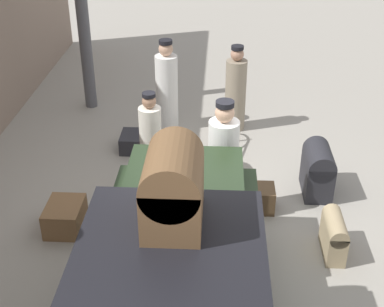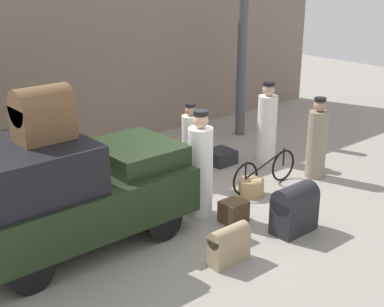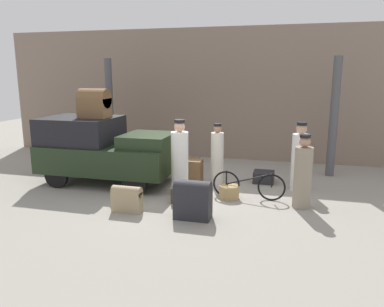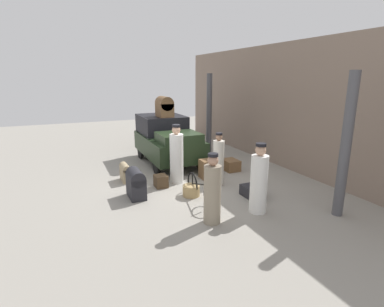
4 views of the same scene
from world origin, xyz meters
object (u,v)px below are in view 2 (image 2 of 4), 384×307
at_px(trunk_on_truck_roof, 43,113).
at_px(trunk_large_brown, 166,178).
at_px(porter_lifting_near_truck, 200,168).
at_px(bicycle, 265,171).
at_px(porter_with_bicycle, 317,142).
at_px(trunk_barrel_dark, 229,244).
at_px(trunk_wicker_pale, 295,208).
at_px(conductor_in_dark_uniform, 191,148).
at_px(truck, 63,190).
at_px(porter_standing_middle, 267,125).
at_px(wicker_basket, 251,187).
at_px(suitcase_tan_flat, 234,211).
at_px(trunk_umber_medium, 221,157).
at_px(suitcase_small_leather, 112,172).

bearing_deg(trunk_on_truck_roof, trunk_large_brown, 12.71).
bearing_deg(porter_lifting_near_truck, trunk_on_truck_roof, 169.42).
relative_size(bicycle, porter_with_bicycle, 1.04).
relative_size(trunk_barrel_dark, trunk_wicker_pale, 0.80).
height_order(conductor_in_dark_uniform, trunk_on_truck_roof, trunk_on_truck_roof).
xyz_separation_m(truck, trunk_barrel_dark, (1.58, -1.97, -0.65)).
height_order(bicycle, trunk_large_brown, bicycle).
relative_size(porter_with_bicycle, trunk_large_brown, 2.63).
distance_m(porter_standing_middle, trunk_large_brown, 2.86).
relative_size(porter_lifting_near_truck, trunk_wicker_pale, 2.29).
bearing_deg(trunk_large_brown, wicker_basket, -42.64).
bearing_deg(trunk_on_truck_roof, porter_lifting_near_truck, -10.58).
relative_size(suitcase_tan_flat, trunk_large_brown, 0.66).
xyz_separation_m(truck, conductor_in_dark_uniform, (3.06, 0.64, -0.19)).
height_order(suitcase_tan_flat, trunk_wicker_pale, trunk_wicker_pale).
distance_m(truck, wicker_basket, 3.71).
relative_size(wicker_basket, porter_lifting_near_truck, 0.26).
xyz_separation_m(wicker_basket, porter_standing_middle, (1.62, 1.11, 0.65)).
relative_size(porter_standing_middle, trunk_on_truck_roof, 2.24).
xyz_separation_m(truck, trunk_wicker_pale, (3.06, -1.97, -0.53)).
distance_m(trunk_umber_medium, suitcase_tan_flat, 2.78).
distance_m(bicycle, trunk_on_truck_roof, 4.65).
height_order(trunk_umber_medium, trunk_on_truck_roof, trunk_on_truck_roof).
distance_m(porter_standing_middle, porter_with_bicycle, 1.31).
xyz_separation_m(porter_standing_middle, trunk_umber_medium, (-0.92, 0.49, -0.65)).
bearing_deg(trunk_large_brown, porter_lifting_near_truck, -93.36).
distance_m(trunk_wicker_pale, trunk_large_brown, 2.64).
xyz_separation_m(bicycle, trunk_barrel_dark, (-2.46, -1.54, -0.03)).
bearing_deg(porter_standing_middle, porter_with_bicycle, -87.92).
bearing_deg(trunk_barrel_dark, trunk_on_truck_roof, 132.08).
height_order(wicker_basket, porter_lifting_near_truck, porter_lifting_near_truck).
xyz_separation_m(trunk_wicker_pale, trunk_large_brown, (-0.67, 2.55, -0.11)).
relative_size(porter_with_bicycle, trunk_barrel_dark, 2.55).
height_order(conductor_in_dark_uniform, suitcase_small_leather, conductor_in_dark_uniform).
xyz_separation_m(conductor_in_dark_uniform, suitcase_small_leather, (-1.13, 1.12, -0.57)).
distance_m(porter_with_bicycle, trunk_large_brown, 3.17).
xyz_separation_m(suitcase_small_leather, trunk_large_brown, (0.47, -1.18, 0.12)).
height_order(bicycle, trunk_umber_medium, bicycle).
relative_size(trunk_barrel_dark, trunk_on_truck_roof, 0.83).
relative_size(truck, trunk_large_brown, 5.66).
xyz_separation_m(suitcase_small_leather, trunk_wicker_pale, (1.13, -3.74, 0.23)).
distance_m(conductor_in_dark_uniform, trunk_umber_medium, 1.45).
relative_size(wicker_basket, porter_with_bicycle, 0.29).
bearing_deg(wicker_basket, trunk_on_truck_roof, 172.33).
xyz_separation_m(wicker_basket, suitcase_small_leather, (-1.66, 2.28, 0.04)).
bearing_deg(trunk_large_brown, truck, -166.25).
bearing_deg(trunk_large_brown, suitcase_tan_flat, -84.53).
relative_size(truck, conductor_in_dark_uniform, 2.16).
xyz_separation_m(wicker_basket, porter_with_bicycle, (1.67, -0.20, 0.60)).
xyz_separation_m(trunk_umber_medium, suitcase_tan_flat, (-1.74, -2.17, 0.03)).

